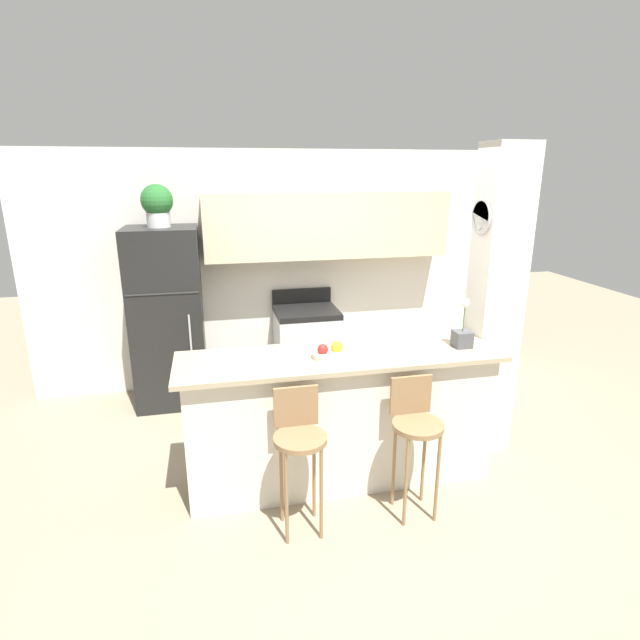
% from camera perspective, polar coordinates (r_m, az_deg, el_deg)
% --- Properties ---
extents(ground_plane, '(14.00, 14.00, 0.00)m').
position_cam_1_polar(ground_plane, '(4.16, 2.24, -17.48)').
color(ground_plane, gray).
extents(wall_back, '(5.60, 0.38, 2.55)m').
position_cam_1_polar(wall_back, '(5.49, -1.50, 7.77)').
color(wall_back, white).
rests_on(wall_back, ground_plane).
extents(pillar_right, '(0.38, 0.32, 2.55)m').
position_cam_1_polar(pillar_right, '(4.35, 19.30, 1.72)').
color(pillar_right, white).
rests_on(pillar_right, ground_plane).
extents(counter_bar, '(2.40, 0.65, 1.04)m').
position_cam_1_polar(counter_bar, '(3.89, 2.33, -11.07)').
color(counter_bar, silver).
rests_on(counter_bar, ground_plane).
extents(refrigerator, '(0.70, 0.64, 1.81)m').
position_cam_1_polar(refrigerator, '(5.25, -17.02, 0.21)').
color(refrigerator, black).
rests_on(refrigerator, ground_plane).
extents(stove_range, '(0.66, 0.61, 1.07)m').
position_cam_1_polar(stove_range, '(5.48, -1.53, -3.27)').
color(stove_range, silver).
rests_on(stove_range, ground_plane).
extents(bar_stool_left, '(0.35, 0.35, 0.99)m').
position_cam_1_polar(bar_stool_left, '(3.33, -2.39, -13.54)').
color(bar_stool_left, olive).
rests_on(bar_stool_left, ground_plane).
extents(bar_stool_right, '(0.35, 0.35, 0.99)m').
position_cam_1_polar(bar_stool_right, '(3.54, 10.87, -11.90)').
color(bar_stool_right, olive).
rests_on(bar_stool_right, ground_plane).
extents(potted_plant_on_fridge, '(0.30, 0.30, 0.40)m').
position_cam_1_polar(potted_plant_on_fridge, '(5.06, -18.12, 12.47)').
color(potted_plant_on_fridge, silver).
rests_on(potted_plant_on_fridge, refrigerator).
extents(orchid_vase, '(0.13, 0.13, 0.38)m').
position_cam_1_polar(orchid_vase, '(3.95, 15.97, -1.53)').
color(orchid_vase, '#4C4C51').
rests_on(orchid_vase, counter_bar).
extents(fruit_bowl, '(0.25, 0.25, 0.12)m').
position_cam_1_polar(fruit_bowl, '(3.59, 1.14, -3.78)').
color(fruit_bowl, silver).
rests_on(fruit_bowl, counter_bar).
extents(trash_bin, '(0.28, 0.28, 0.38)m').
position_cam_1_polar(trash_bin, '(5.28, -10.31, -7.52)').
color(trash_bin, black).
rests_on(trash_bin, ground_plane).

